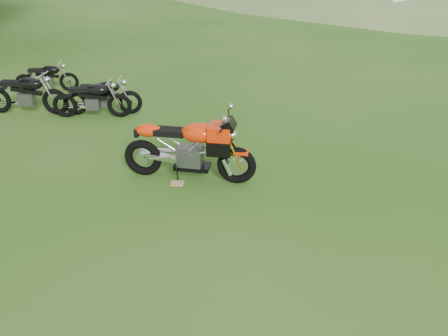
% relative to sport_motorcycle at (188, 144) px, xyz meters
% --- Properties ---
extents(ground, '(120.00, 120.00, 0.00)m').
position_rel_sport_motorcycle_xyz_m(ground, '(0.76, -0.93, -0.67)').
color(ground, '#1E5011').
rests_on(ground, ground).
extents(sport_motorcycle, '(2.25, 0.67, 1.34)m').
position_rel_sport_motorcycle_xyz_m(sport_motorcycle, '(0.00, 0.00, 0.00)').
color(sport_motorcycle, red).
rests_on(sport_motorcycle, ground).
extents(plywood_board, '(0.24, 0.19, 0.02)m').
position_rel_sport_motorcycle_xyz_m(plywood_board, '(-0.18, -0.21, -0.66)').
color(plywood_board, tan).
rests_on(plywood_board, ground).
extents(vintage_moto_a, '(2.00, 0.55, 1.04)m').
position_rel_sport_motorcycle_xyz_m(vintage_moto_a, '(-4.48, 2.66, -0.15)').
color(vintage_moto_a, black).
rests_on(vintage_moto_a, ground).
extents(vintage_moto_b, '(1.82, 0.65, 0.94)m').
position_rel_sport_motorcycle_xyz_m(vintage_moto_b, '(-2.84, 2.64, -0.20)').
color(vintage_moto_b, black).
rests_on(vintage_moto_b, ground).
extents(vintage_moto_c, '(1.84, 0.73, 0.94)m').
position_rel_sport_motorcycle_xyz_m(vintage_moto_c, '(-2.66, 2.85, -0.20)').
color(vintage_moto_c, black).
rests_on(vintage_moto_c, ground).
extents(vintage_moto_d, '(1.66, 0.77, 0.85)m').
position_rel_sport_motorcycle_xyz_m(vintage_moto_d, '(-4.81, 4.31, -0.24)').
color(vintage_moto_d, black).
rests_on(vintage_moto_d, ground).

